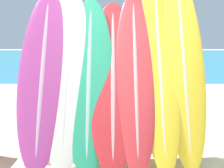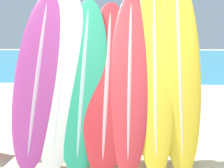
{
  "view_description": "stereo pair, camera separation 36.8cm",
  "coord_description": "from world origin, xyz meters",
  "px_view_note": "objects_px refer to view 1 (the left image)",
  "views": [
    {
      "loc": [
        -0.4,
        -2.89,
        1.42
      ],
      "look_at": [
        -0.39,
        1.53,
        0.85
      ],
      "focal_mm": 50.0,
      "sensor_mm": 36.0,
      "label": 1
    },
    {
      "loc": [
        -0.03,
        -2.88,
        1.42
      ],
      "look_at": [
        -0.39,
        1.53,
        0.85
      ],
      "focal_mm": 50.0,
      "sensor_mm": 36.0,
      "label": 2
    }
  ],
  "objects_px": {
    "surfboard_slot_5": "(159,63)",
    "surfboard_slot_6": "(183,63)",
    "surfboard_rack": "(112,125)",
    "person_near_water": "(64,67)",
    "surfboard_slot_1": "(66,71)",
    "person_mid_beach": "(33,60)",
    "surfboard_slot_0": "(42,74)",
    "surfboard_slot_2": "(88,78)",
    "surfboard_slot_4": "(135,74)",
    "surfboard_slot_3": "(112,80)"
  },
  "relations": [
    {
      "from": "surfboard_slot_0",
      "to": "surfboard_slot_6",
      "type": "height_order",
      "value": "surfboard_slot_6"
    },
    {
      "from": "surfboard_slot_1",
      "to": "surfboard_slot_5",
      "type": "height_order",
      "value": "surfboard_slot_5"
    },
    {
      "from": "surfboard_slot_6",
      "to": "surfboard_slot_0",
      "type": "bearing_deg",
      "value": -177.87
    },
    {
      "from": "surfboard_rack",
      "to": "surfboard_slot_5",
      "type": "distance_m",
      "value": 0.94
    },
    {
      "from": "surfboard_slot_2",
      "to": "person_mid_beach",
      "type": "xyz_separation_m",
      "value": [
        -1.81,
        4.62,
        -0.04
      ]
    },
    {
      "from": "surfboard_slot_4",
      "to": "surfboard_slot_5",
      "type": "bearing_deg",
      "value": 14.68
    },
    {
      "from": "surfboard_slot_2",
      "to": "surfboard_slot_6",
      "type": "bearing_deg",
      "value": 3.77
    },
    {
      "from": "surfboard_slot_6",
      "to": "person_near_water",
      "type": "distance_m",
      "value": 2.69
    },
    {
      "from": "surfboard_slot_5",
      "to": "person_near_water",
      "type": "distance_m",
      "value": 2.49
    },
    {
      "from": "surfboard_slot_4",
      "to": "surfboard_slot_6",
      "type": "distance_m",
      "value": 0.6
    },
    {
      "from": "surfboard_slot_5",
      "to": "person_near_water",
      "type": "bearing_deg",
      "value": 126.01
    },
    {
      "from": "surfboard_slot_2",
      "to": "person_near_water",
      "type": "bearing_deg",
      "value": 105.98
    },
    {
      "from": "surfboard_slot_2",
      "to": "surfboard_slot_5",
      "type": "relative_size",
      "value": 0.86
    },
    {
      "from": "surfboard_slot_0",
      "to": "surfboard_slot_2",
      "type": "bearing_deg",
      "value": -1.27
    },
    {
      "from": "person_near_water",
      "to": "surfboard_rack",
      "type": "bearing_deg",
      "value": -53.77
    },
    {
      "from": "person_near_water",
      "to": "person_mid_beach",
      "type": "xyz_separation_m",
      "value": [
        -1.21,
        2.51,
        -0.01
      ]
    },
    {
      "from": "surfboard_slot_2",
      "to": "person_near_water",
      "type": "xyz_separation_m",
      "value": [
        -0.6,
        2.11,
        -0.03
      ]
    },
    {
      "from": "surfboard_slot_2",
      "to": "surfboard_slot_3",
      "type": "bearing_deg",
      "value": 0.01
    },
    {
      "from": "surfboard_rack",
      "to": "person_near_water",
      "type": "bearing_deg",
      "value": 112.18
    },
    {
      "from": "surfboard_slot_1",
      "to": "surfboard_slot_3",
      "type": "distance_m",
      "value": 0.57
    },
    {
      "from": "surfboard_slot_1",
      "to": "person_mid_beach",
      "type": "relative_size",
      "value": 1.22
    },
    {
      "from": "surfboard_slot_0",
      "to": "surfboard_slot_5",
      "type": "xyz_separation_m",
      "value": [
        1.41,
        0.09,
        0.12
      ]
    },
    {
      "from": "surfboard_slot_3",
      "to": "surfboard_slot_6",
      "type": "bearing_deg",
      "value": 5.02
    },
    {
      "from": "surfboard_slot_5",
      "to": "person_mid_beach",
      "type": "relative_size",
      "value": 1.32
    },
    {
      "from": "surfboard_slot_2",
      "to": "surfboard_slot_6",
      "type": "height_order",
      "value": "surfboard_slot_6"
    },
    {
      "from": "person_near_water",
      "to": "surfboard_slot_2",
      "type": "bearing_deg",
      "value": -59.97
    },
    {
      "from": "surfboard_slot_3",
      "to": "surfboard_slot_5",
      "type": "xyz_separation_m",
      "value": [
        0.57,
        0.1,
        0.19
      ]
    },
    {
      "from": "surfboard_slot_6",
      "to": "surfboard_slot_1",
      "type": "bearing_deg",
      "value": -178.4
    },
    {
      "from": "surfboard_rack",
      "to": "surfboard_slot_2",
      "type": "distance_m",
      "value": 0.64
    },
    {
      "from": "surfboard_slot_5",
      "to": "surfboard_slot_6",
      "type": "distance_m",
      "value": 0.29
    },
    {
      "from": "surfboard_slot_5",
      "to": "surfboard_slot_0",
      "type": "bearing_deg",
      "value": -176.39
    },
    {
      "from": "surfboard_rack",
      "to": "surfboard_slot_5",
      "type": "xyz_separation_m",
      "value": [
        0.57,
        0.18,
        0.73
      ]
    },
    {
      "from": "surfboard_slot_1",
      "to": "surfboard_slot_4",
      "type": "height_order",
      "value": "surfboard_slot_1"
    },
    {
      "from": "surfboard_rack",
      "to": "surfboard_slot_0",
      "type": "relative_size",
      "value": 0.96
    },
    {
      "from": "surfboard_slot_6",
      "to": "person_mid_beach",
      "type": "distance_m",
      "value": 5.42
    },
    {
      "from": "surfboard_slot_0",
      "to": "surfboard_slot_4",
      "type": "height_order",
      "value": "surfboard_slot_0"
    },
    {
      "from": "person_mid_beach",
      "to": "surfboard_slot_0",
      "type": "bearing_deg",
      "value": -5.4
    },
    {
      "from": "surfboard_slot_2",
      "to": "surfboard_slot_4",
      "type": "height_order",
      "value": "surfboard_slot_4"
    },
    {
      "from": "surfboard_slot_2",
      "to": "person_mid_beach",
      "type": "height_order",
      "value": "surfboard_slot_2"
    },
    {
      "from": "surfboard_rack",
      "to": "surfboard_slot_2",
      "type": "height_order",
      "value": "surfboard_slot_2"
    },
    {
      "from": "surfboard_slot_6",
      "to": "surfboard_rack",
      "type": "bearing_deg",
      "value": -169.82
    },
    {
      "from": "surfboard_slot_4",
      "to": "person_mid_beach",
      "type": "height_order",
      "value": "surfboard_slot_4"
    },
    {
      "from": "surfboard_slot_6",
      "to": "surfboard_slot_3",
      "type": "bearing_deg",
      "value": -174.98
    },
    {
      "from": "surfboard_slot_0",
      "to": "person_mid_beach",
      "type": "bearing_deg",
      "value": 105.28
    },
    {
      "from": "surfboard_slot_1",
      "to": "surfboard_slot_4",
      "type": "distance_m",
      "value": 0.83
    },
    {
      "from": "surfboard_slot_5",
      "to": "surfboard_slot_3",
      "type": "bearing_deg",
      "value": -169.93
    },
    {
      "from": "surfboard_slot_1",
      "to": "surfboard_slot_6",
      "type": "bearing_deg",
      "value": 1.6
    },
    {
      "from": "surfboard_rack",
      "to": "surfboard_slot_6",
      "type": "relative_size",
      "value": 0.86
    },
    {
      "from": "surfboard_slot_5",
      "to": "surfboard_slot_6",
      "type": "xyz_separation_m",
      "value": [
        0.29,
        -0.03,
        0.0
      ]
    },
    {
      "from": "surfboard_slot_3",
      "to": "person_mid_beach",
      "type": "xyz_separation_m",
      "value": [
        -2.1,
        4.62,
        -0.02
      ]
    }
  ]
}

